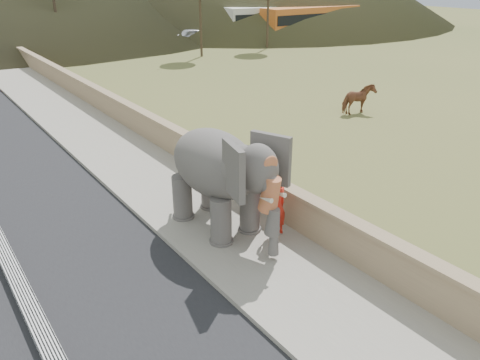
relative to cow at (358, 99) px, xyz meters
The scene contains 8 objects.
ground 15.24m from the cow, 140.33° to the right, with size 160.00×160.00×0.00m, color olive.
walkway 11.74m from the cow, behind, with size 3.00×120.00×0.15m, color #9E9687.
parapet 10.08m from the cow, behind, with size 0.30×120.00×1.10m, color tan.
cow is the anchor object (origin of this frame).
distant_car 25.52m from the cow, 76.88° to the left, with size 1.70×4.23×1.44m, color silver.
bus_white 27.57m from the cow, 58.11° to the left, with size 2.50×11.00×3.10m, color white.
bus_orange 27.07m from the cow, 51.17° to the left, with size 2.50×11.00×3.10m, color orange.
elephant_and_man 12.87m from the cow, 155.70° to the right, with size 2.34×3.95×2.77m.
Camera 1 is at (-6.00, -4.95, 6.47)m, focal length 35.00 mm.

